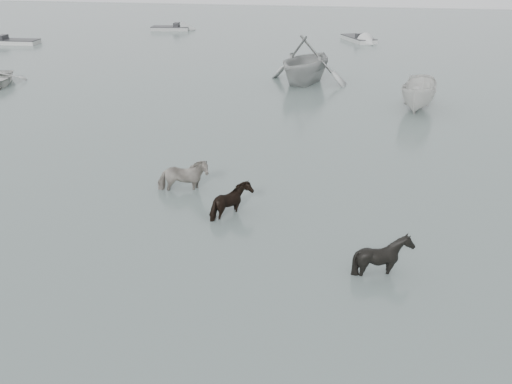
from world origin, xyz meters
The scene contains 9 objects.
ground centered at (0.00, 0.00, 0.00)m, with size 140.00×140.00×0.00m, color #53635E.
pony_pinto centered at (-3.60, 2.52, 0.75)m, with size 0.81×1.77×1.49m, color black.
pony_dark centered at (-1.50, 0.90, 0.64)m, with size 1.27×1.09×1.28m, color black.
pony_black centered at (3.06, -1.68, 0.70)m, with size 1.14×1.28×1.41m, color black.
rowboat_trail centered at (-1.33, 20.10, 1.53)m, with size 5.00×5.79×3.05m, color #A1A3A1.
boat_small centered at (5.06, 15.07, 0.85)m, with size 1.66×4.41×1.70m, color silver.
skiff_outer centered at (-27.95, 30.67, 0.38)m, with size 6.37×1.60×0.75m, color #B7B7B2, non-canonical shape.
skiff_mid centered at (1.43, 37.97, 0.38)m, with size 5.82×1.60×0.75m, color #AEB0AE, non-canonical shape.
skiff_far centered at (-17.31, 41.63, 0.38)m, with size 5.20×1.60×0.75m, color #979997, non-canonical shape.
Camera 1 is at (2.26, -14.75, 7.73)m, focal length 40.00 mm.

